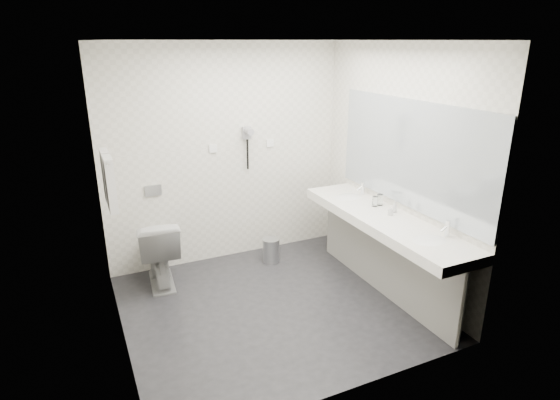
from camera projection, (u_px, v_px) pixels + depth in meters
name	position (u px, v px, depth m)	size (l,w,h in m)	color
floor	(273.00, 306.00, 4.58)	(2.80, 2.80, 0.00)	#242428
ceiling	(271.00, 40.00, 3.76)	(2.80, 2.80, 0.00)	white
wall_back	(226.00, 156.00, 5.29)	(2.80, 2.80, 0.00)	white
wall_front	(352.00, 239.00, 3.06)	(2.80, 2.80, 0.00)	white
wall_left	(109.00, 209.00, 3.61)	(2.60, 2.60, 0.00)	white
wall_right	(396.00, 169.00, 4.73)	(2.60, 2.60, 0.00)	white
vanity_counter	(383.00, 221.00, 4.60)	(0.55, 2.20, 0.10)	white
vanity_panel	(382.00, 259.00, 4.75)	(0.03, 2.15, 0.75)	gray
vanity_post_near	(461.00, 308.00, 3.87)	(0.06, 0.06, 0.75)	silver
vanity_post_far	(332.00, 224.00, 5.65)	(0.06, 0.06, 0.75)	silver
mirror	(410.00, 154.00, 4.49)	(0.02, 2.20, 1.05)	#B2BCC6
basin_near	(429.00, 242.00, 4.03)	(0.40, 0.31, 0.05)	white
basin_far	(348.00, 198.00, 5.14)	(0.40, 0.31, 0.05)	white
faucet_near	(447.00, 229.00, 4.08)	(0.04, 0.04, 0.15)	silver
faucet_far	(363.00, 188.00, 5.19)	(0.04, 0.04, 0.15)	silver
soap_bottle_a	(390.00, 211.00, 4.58)	(0.04, 0.04, 0.09)	beige
soap_bottle_c	(395.00, 207.00, 4.65)	(0.04, 0.04, 0.12)	beige
glass_left	(375.00, 201.00, 4.83)	(0.06, 0.06, 0.11)	silver
glass_right	(380.00, 200.00, 4.86)	(0.06, 0.06, 0.12)	silver
toilet	(158.00, 251.00, 4.92)	(0.42, 0.74, 0.75)	white
flush_plate	(153.00, 191.00, 5.03)	(0.18, 0.02, 0.12)	#B2B5BA
pedal_bin	(271.00, 251.00, 5.47)	(0.20, 0.20, 0.28)	#B2B5BA
bin_lid	(271.00, 240.00, 5.42)	(0.20, 0.20, 0.01)	#B2B5BA
towel_rail	(104.00, 156.00, 4.01)	(0.02, 0.02, 0.62)	silver
towel_near	(110.00, 184.00, 3.96)	(0.07, 0.24, 0.48)	white
towel_far	(107.00, 176.00, 4.20)	(0.07, 0.24, 0.48)	white
dryer_cradle	(247.00, 133.00, 5.28)	(0.10, 0.04, 0.14)	#98969C
dryer_barrel	(249.00, 131.00, 5.21)	(0.08, 0.08, 0.14)	#98969C
dryer_cord	(248.00, 154.00, 5.35)	(0.02, 0.02, 0.35)	black
switch_plate_a	(213.00, 149.00, 5.18)	(0.09, 0.02, 0.09)	white
switch_plate_b	(270.00, 143.00, 5.46)	(0.09, 0.02, 0.09)	white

